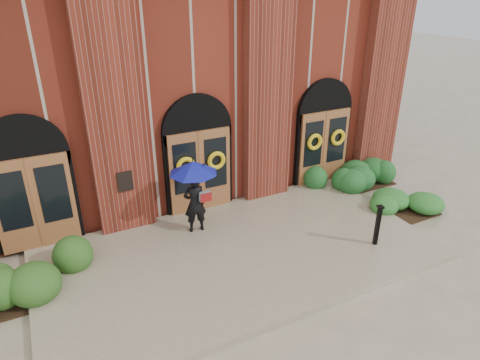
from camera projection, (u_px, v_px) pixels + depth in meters
ground at (242, 259)px, 11.05m from camera, size 90.00×90.00×0.00m
landing at (239, 253)px, 11.14m from camera, size 10.00×5.30×0.15m
church_building at (140, 66)px, 16.66m from camera, size 16.20×12.53×7.00m
man_with_umbrella at (194, 183)px, 11.41m from camera, size 1.44×1.44×2.10m
metal_post at (378, 224)px, 11.15m from camera, size 0.19×0.19×1.15m
hedge_wall_left at (14, 280)px, 9.59m from camera, size 3.42×1.37×0.88m
hedge_wall_right at (347, 176)px, 14.79m from camera, size 3.06×1.22×0.79m
hedge_front_right at (405, 203)px, 13.26m from camera, size 1.51×1.29×0.53m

